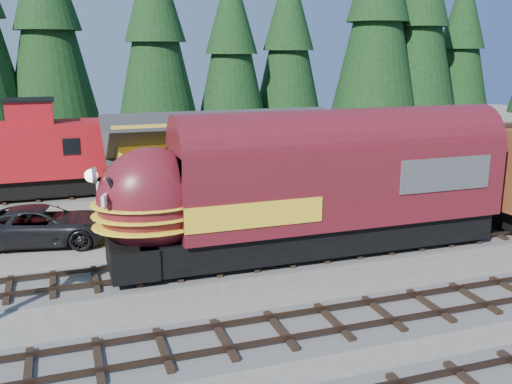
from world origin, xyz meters
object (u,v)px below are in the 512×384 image
object	(u,v)px
depot	(236,162)
locomotive	(301,195)
pickup_truck_a	(43,225)
caboose	(15,155)

from	to	relation	value
depot	locomotive	world-z (taller)	depot
locomotive	pickup_truck_a	distance (m)	11.65
locomotive	caboose	size ratio (longest dim) A/B	1.66
caboose	pickup_truck_a	distance (m)	8.95
caboose	pickup_truck_a	world-z (taller)	caboose
locomotive	caboose	world-z (taller)	caboose
depot	pickup_truck_a	size ratio (longest dim) A/B	2.06
depot	pickup_truck_a	xyz separation A→B (m)	(-9.37, -1.14, -2.10)
locomotive	caboose	xyz separation A→B (m)	(-11.66, 14.00, -0.05)
locomotive	pickup_truck_a	xyz separation A→B (m)	(-10.17, 5.36, -1.85)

